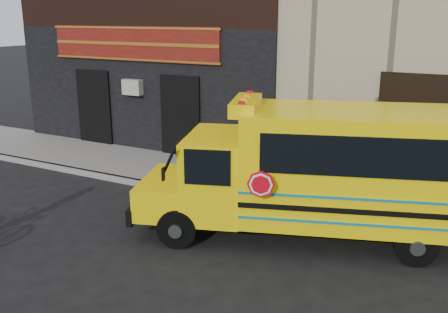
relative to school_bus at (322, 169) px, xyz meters
name	(u,v)px	position (x,y,z in m)	size (l,w,h in m)	color
ground	(171,243)	(-2.58, -1.75, -1.51)	(120.00, 120.00, 0.00)	black
curb	(229,200)	(-2.58, 0.85, -1.43)	(40.00, 0.20, 0.15)	gray
sidewalk	(254,183)	(-2.58, 2.35, -1.43)	(40.00, 3.00, 0.15)	slate
school_bus	(322,169)	(0.00, 0.00, 0.00)	(7.22, 4.22, 2.92)	black
sign_pole	(372,154)	(0.71, 1.44, 0.06)	(0.06, 0.25, 2.82)	#454D46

